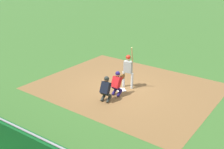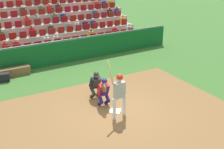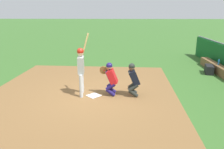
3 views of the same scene
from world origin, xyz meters
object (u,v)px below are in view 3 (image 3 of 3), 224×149
Objects in this scene: home_plate_marker at (94,96)px; batter_at_plate at (81,66)px; home_plate_umpire at (133,78)px; dugout_bench at (217,68)px; water_bottle_on_bench at (219,62)px; catcher_crouching at (111,77)px; equipment_duffel_bag at (209,69)px.

batter_at_plate reaches higher than home_plate_marker.
home_plate_umpire reaches higher than dugout_bench.
dugout_bench is 13.21× the size of water_bottle_on_bench.
home_plate_umpire is at bearing -95.43° from catcher_crouching.
water_bottle_on_bench is (3.36, -4.61, -0.12)m from home_plate_umpire.
home_plate_marker is 7.07m from dugout_bench.
water_bottle_on_bench is (3.27, -5.47, -0.14)m from catcher_crouching.
batter_at_plate is at bearing 88.87° from home_plate_umpire.
home_plate_umpire is 5.28m from equipment_duffel_bag.
batter_at_plate is at bearing 92.20° from catcher_crouching.
home_plate_umpire reaches higher than equipment_duffel_bag.
home_plate_marker is 0.96m from catcher_crouching.
home_plate_marker is 0.34× the size of home_plate_umpire.
equipment_duffel_bag is (3.34, -5.62, 0.20)m from home_plate_marker.
dugout_bench is at bearing -58.15° from catcher_crouching.
home_plate_marker is at bearing 104.55° from catcher_crouching.
water_bottle_on_bench is at bearing -63.22° from batter_at_plate.
home_plate_marker is 7.03m from water_bottle_on_bench.
catcher_crouching is at bearing 84.57° from home_plate_umpire.
batter_at_plate is 2.01m from home_plate_umpire.
water_bottle_on_bench reaches higher than home_plate_marker.
water_bottle_on_bench is (3.44, -6.11, 0.56)m from home_plate_marker.
equipment_duffel_bag is (3.17, -4.98, -0.50)m from catcher_crouching.
home_plate_umpire is 0.35× the size of dugout_bench.
dugout_bench is (3.39, -5.46, -0.50)m from catcher_crouching.
home_plate_marker is 1.23m from batter_at_plate.
dugout_bench is at bearing -51.42° from equipment_duffel_bag.
catcher_crouching is 6.38m from water_bottle_on_bench.
home_plate_umpire reaches higher than water_bottle_on_bench.
batter_at_plate reaches higher than catcher_crouching.
dugout_bench is at bearing -62.38° from batter_at_plate.
equipment_duffel_bag is at bearing 102.11° from water_bottle_on_bench.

